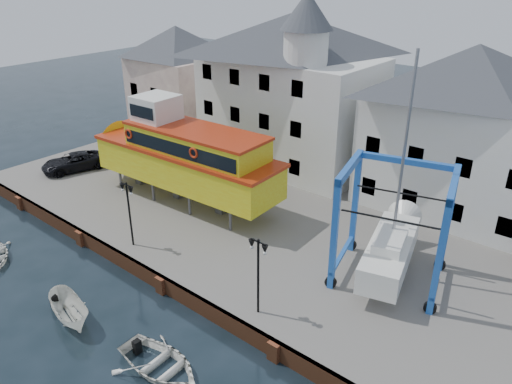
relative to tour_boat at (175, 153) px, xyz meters
The scene contains 13 objects.
ground 11.13m from the tour_boat, 47.55° to the right, with size 140.00×140.00×0.00m, color black.
hardstanding 8.67m from the tour_boat, 26.84° to the left, with size 44.00×22.00×1.00m, color slate.
quay_wall 10.87m from the tour_boat, 47.15° to the right, with size 44.00×0.47×1.00m.
building_pink 15.37m from the tour_boat, 136.71° to the left, with size 8.00×7.00×10.30m.
building_white_main 11.42m from the tour_boat, 79.54° to the left, with size 14.00×8.30×14.00m.
building_white_right 19.71m from the tour_boat, 35.86° to the left, with size 12.00×8.00×11.20m.
lamp_post_left 6.95m from the tour_boat, 65.51° to the right, with size 1.12×0.32×4.20m.
lamp_post_right 14.35m from the tour_boat, 26.14° to the right, with size 1.12×0.32×4.20m.
tour_boat is the anchor object (origin of this frame).
travel_lift 16.35m from the tour_boat, ahead, with size 6.70×8.39×12.29m.
van 11.10m from the tour_boat, 169.20° to the right, with size 2.34×5.06×1.41m, color black.
motorboat_a 13.88m from the tour_boat, 67.00° to the right, with size 1.43×3.81×1.47m, color white.
motorboat_b 16.62m from the tour_boat, 45.31° to the right, with size 3.17×4.43×0.92m, color white.
Camera 1 is at (18.74, -14.15, 17.03)m, focal length 35.00 mm.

